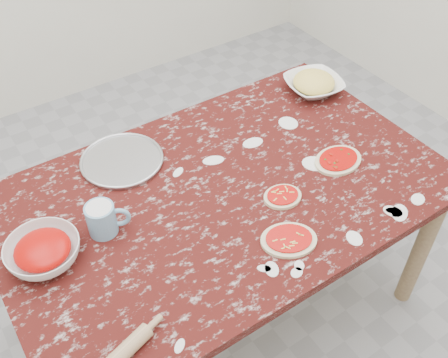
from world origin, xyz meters
TOP-DOWN VIEW (x-y plane):
  - ground at (0.00, 0.00)m, footprint 4.00×4.00m
  - worktable at (0.00, 0.00)m, footprint 1.60×1.00m
  - pizza_tray at (-0.24, 0.34)m, footprint 0.34×0.34m
  - sauce_bowl at (-0.64, 0.05)m, footprint 0.30×0.30m
  - cheese_bowl at (0.67, 0.30)m, footprint 0.28×0.28m
  - flour_mug at (-0.44, 0.06)m, footprint 0.14×0.10m
  - pizza_left at (0.04, -0.32)m, footprint 0.23×0.21m
  - pizza_mid at (0.15, -0.15)m, footprint 0.15×0.13m
  - pizza_right at (0.44, -0.12)m, footprint 0.21×0.16m

SIDE VIEW (x-z plane):
  - ground at x=0.00m, z-range 0.00..0.00m
  - worktable at x=0.00m, z-range 0.29..1.04m
  - pizza_tray at x=-0.24m, z-range 0.75..0.76m
  - pizza_left at x=0.04m, z-range 0.75..0.77m
  - pizza_mid at x=0.15m, z-range 0.75..0.77m
  - pizza_right at x=0.44m, z-range 0.75..0.77m
  - cheese_bowl at x=0.67m, z-range 0.75..0.81m
  - sauce_bowl at x=-0.64m, z-range 0.75..0.82m
  - flour_mug at x=-0.44m, z-range 0.75..0.86m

